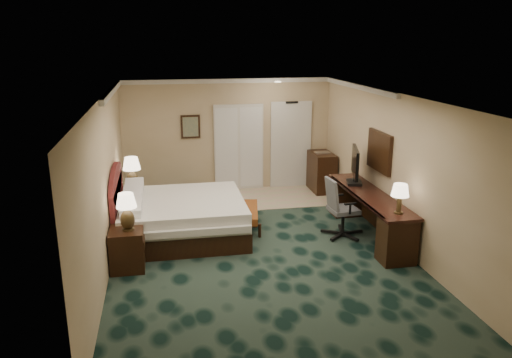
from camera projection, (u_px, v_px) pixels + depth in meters
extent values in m
cube|color=black|center=(258.00, 250.00, 8.84)|extent=(5.00, 7.50, 0.00)
cube|color=white|center=(258.00, 97.00, 8.10)|extent=(5.00, 7.50, 0.00)
cube|color=tan|center=(228.00, 136.00, 12.01)|extent=(5.00, 0.00, 2.70)
cube|color=tan|center=(330.00, 276.00, 4.92)|extent=(5.00, 0.00, 2.70)
cube|color=tan|center=(106.00, 184.00, 8.02)|extent=(0.00, 7.50, 2.70)
cube|color=tan|center=(395.00, 169.00, 8.92)|extent=(0.00, 7.50, 2.70)
cube|color=#C9AD94|center=(272.00, 197.00, 11.74)|extent=(3.20, 1.70, 0.01)
cube|color=silver|center=(291.00, 145.00, 12.34)|extent=(1.02, 0.06, 2.18)
cube|color=silver|center=(239.00, 148.00, 12.10)|extent=(1.20, 0.06, 2.10)
cube|color=#55665C|center=(190.00, 127.00, 11.74)|extent=(0.45, 0.06, 0.55)
cube|color=white|center=(379.00, 151.00, 9.42)|extent=(0.05, 0.95, 0.75)
cube|color=silver|center=(183.00, 218.00, 9.37)|extent=(2.28, 2.11, 0.72)
cube|color=black|center=(127.00, 249.00, 8.06)|extent=(0.54, 0.61, 0.67)
cube|color=black|center=(132.00, 202.00, 10.51)|extent=(0.45, 0.52, 0.57)
cube|color=brown|center=(247.00, 219.00, 9.78)|extent=(0.62, 1.25, 0.40)
cube|color=black|center=(368.00, 215.00, 9.37)|extent=(0.62, 2.88, 0.83)
cube|color=black|center=(355.00, 166.00, 9.79)|extent=(0.34, 0.91, 0.72)
cube|color=black|center=(322.00, 172.00, 12.13)|extent=(0.50, 0.90, 0.95)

